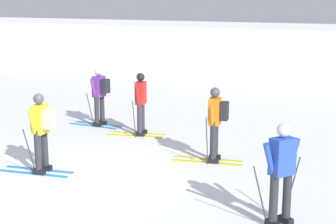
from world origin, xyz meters
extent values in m
plane|color=white|center=(0.00, 0.00, 0.00)|extent=(120.00, 120.00, 0.00)
cube|color=white|center=(0.00, 18.26, 1.19)|extent=(80.00, 7.15, 2.38)
cube|color=#237AC6|center=(-2.60, 4.13, 0.01)|extent=(1.60, 0.24, 0.02)
cube|color=#237AC6|center=(-2.62, 4.41, 0.01)|extent=(1.60, 0.24, 0.02)
cube|color=black|center=(-2.45, 4.14, 0.07)|extent=(0.27, 0.14, 0.10)
cube|color=black|center=(-2.47, 4.42, 0.07)|extent=(0.27, 0.14, 0.10)
cylinder|color=#2D2D33|center=(-2.45, 4.14, 0.55)|extent=(0.14, 0.14, 0.85)
cylinder|color=#2D2D33|center=(-2.47, 4.42, 0.55)|extent=(0.14, 0.14, 0.85)
cube|color=purple|center=(-2.46, 4.28, 1.17)|extent=(0.27, 0.40, 0.60)
cylinder|color=purple|center=(-2.46, 4.03, 1.16)|extent=(0.11, 0.26, 0.55)
cylinder|color=purple|center=(-2.50, 4.53, 1.16)|extent=(0.11, 0.26, 0.55)
sphere|color=silver|center=(-2.46, 4.28, 1.60)|extent=(0.22, 0.22, 0.22)
cylinder|color=#38383D|center=(-2.53, 3.96, 0.53)|extent=(0.06, 0.37, 1.06)
cylinder|color=#38383D|center=(-2.59, 4.59, 0.53)|extent=(0.06, 0.37, 1.06)
cube|color=#232328|center=(-2.25, 4.30, 1.19)|extent=(0.21, 0.30, 0.40)
cube|color=gold|center=(-0.91, 3.82, 0.01)|extent=(1.54, 0.63, 0.02)
cube|color=gold|center=(-1.00, 4.08, 0.01)|extent=(1.54, 0.63, 0.02)
cube|color=black|center=(-0.77, 3.87, 0.07)|extent=(0.29, 0.20, 0.10)
cube|color=black|center=(-0.86, 4.13, 0.07)|extent=(0.29, 0.20, 0.10)
cylinder|color=#38333D|center=(-0.77, 3.87, 0.55)|extent=(0.14, 0.14, 0.85)
cylinder|color=#38333D|center=(-0.86, 4.13, 0.55)|extent=(0.14, 0.14, 0.85)
cube|color=red|center=(-0.82, 4.00, 1.17)|extent=(0.35, 0.44, 0.60)
cylinder|color=red|center=(-0.75, 3.76, 1.16)|extent=(0.17, 0.27, 0.55)
cylinder|color=red|center=(-0.92, 4.23, 1.16)|extent=(0.17, 0.27, 0.55)
sphere|color=black|center=(-0.82, 4.00, 1.60)|extent=(0.22, 0.22, 0.22)
cylinder|color=#38383D|center=(-0.79, 3.64, 0.52)|extent=(0.13, 0.31, 1.04)
cylinder|color=#38383D|center=(-1.03, 4.29, 0.52)|extent=(0.13, 0.31, 1.04)
cube|color=gold|center=(1.81, 2.71, 0.01)|extent=(1.56, 0.52, 0.02)
cube|color=gold|center=(1.73, 2.98, 0.01)|extent=(1.56, 0.52, 0.02)
cube|color=black|center=(1.95, 2.75, 0.07)|extent=(0.28, 0.19, 0.10)
cube|color=black|center=(1.87, 3.02, 0.07)|extent=(0.28, 0.19, 0.10)
cylinder|color=#2D2D33|center=(1.95, 2.75, 0.55)|extent=(0.14, 0.14, 0.85)
cylinder|color=#2D2D33|center=(1.87, 3.02, 0.55)|extent=(0.14, 0.14, 0.85)
cube|color=orange|center=(1.91, 2.88, 1.17)|extent=(0.33, 0.43, 0.60)
cylinder|color=orange|center=(1.96, 2.64, 1.16)|extent=(0.16, 0.27, 0.55)
cylinder|color=orange|center=(1.82, 3.12, 1.16)|extent=(0.16, 0.27, 0.55)
sphere|color=#4C4C56|center=(1.91, 2.88, 1.60)|extent=(0.22, 0.22, 0.22)
cylinder|color=#38383D|center=(1.91, 2.52, 0.56)|extent=(0.11, 0.31, 1.14)
cylinder|color=#38383D|center=(1.72, 3.19, 0.56)|extent=(0.11, 0.31, 1.14)
cube|color=#232328|center=(2.11, 2.94, 1.19)|extent=(0.25, 0.32, 0.40)
cube|color=silver|center=(4.10, 0.31, 0.01)|extent=(1.44, 0.85, 0.02)
cube|color=silver|center=(4.23, 0.56, 0.01)|extent=(1.44, 0.85, 0.02)
cube|color=black|center=(4.23, 0.24, 0.07)|extent=(0.29, 0.23, 0.10)
cube|color=black|center=(4.37, 0.49, 0.07)|extent=(0.29, 0.23, 0.10)
cylinder|color=#2D2D33|center=(4.23, 0.24, 0.55)|extent=(0.14, 0.14, 0.85)
cylinder|color=#2D2D33|center=(4.37, 0.49, 0.55)|extent=(0.14, 0.14, 0.85)
cube|color=#284CB7|center=(4.30, 0.36, 1.17)|extent=(0.39, 0.45, 0.60)
cylinder|color=#284CB7|center=(4.16, 0.15, 1.16)|extent=(0.20, 0.27, 0.55)
cylinder|color=#284CB7|center=(4.40, 0.59, 1.16)|extent=(0.20, 0.27, 0.55)
sphere|color=silver|center=(4.30, 0.36, 1.60)|extent=(0.22, 0.22, 0.22)
cylinder|color=#38383D|center=(4.05, 0.13, 0.53)|extent=(0.19, 0.32, 1.07)
cylinder|color=#38383D|center=(4.37, 0.70, 0.53)|extent=(0.19, 0.32, 1.07)
cube|color=#237AC6|center=(-0.99, 0.16, 0.01)|extent=(1.57, 0.49, 0.02)
cube|color=#237AC6|center=(-1.07, 0.43, 0.01)|extent=(1.57, 0.49, 0.02)
cube|color=black|center=(-0.85, 0.20, 0.07)|extent=(0.28, 0.18, 0.10)
cube|color=black|center=(-0.92, 0.47, 0.07)|extent=(0.28, 0.18, 0.10)
cylinder|color=#2D2D33|center=(-0.85, 0.20, 0.55)|extent=(0.14, 0.14, 0.85)
cylinder|color=#2D2D33|center=(-0.92, 0.47, 0.55)|extent=(0.14, 0.14, 0.85)
cube|color=yellow|center=(-0.88, 0.33, 1.17)|extent=(0.33, 0.43, 0.60)
cylinder|color=yellow|center=(-0.84, 0.09, 1.16)|extent=(0.15, 0.27, 0.55)
cylinder|color=yellow|center=(-0.97, 0.57, 1.16)|extent=(0.15, 0.27, 0.55)
sphere|color=#4C4C56|center=(-0.88, 0.33, 1.60)|extent=(0.22, 0.22, 0.22)
cylinder|color=#38383D|center=(-0.91, 0.02, 0.53)|extent=(0.13, 0.41, 1.07)
cylinder|color=#38383D|center=(-1.06, 0.59, 0.53)|extent=(0.13, 0.41, 1.07)
cube|color=#B7B2A3|center=(-0.68, 0.39, 1.19)|extent=(0.25, 0.32, 0.40)
camera|label=1|loc=(6.67, -7.14, 3.54)|focal=54.39mm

